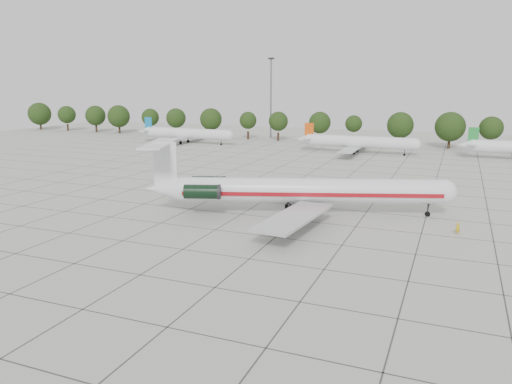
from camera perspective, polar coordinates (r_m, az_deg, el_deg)
ground at (r=69.61m, az=-1.71°, el=-2.57°), size 260.00×260.00×0.00m
apron_joints at (r=83.15m, az=2.47°, el=-0.07°), size 170.00×170.00×0.02m
main_airliner at (r=68.76m, az=4.30°, el=0.24°), size 41.70×31.74×10.03m
ground_crew at (r=65.15m, az=22.04°, el=-3.88°), size 0.58×0.41×1.53m
bg_airliner_b at (r=150.42m, az=-7.95°, el=6.62°), size 28.24×27.20×7.40m
bg_airliner_c at (r=130.69m, az=11.67°, el=5.60°), size 28.24×27.20×7.40m
tree_line at (r=152.00m, az=7.30°, el=7.86°), size 249.86×8.44×10.22m
floodlight_mast at (r=163.80m, az=1.72°, el=11.20°), size 1.60×1.60×25.45m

